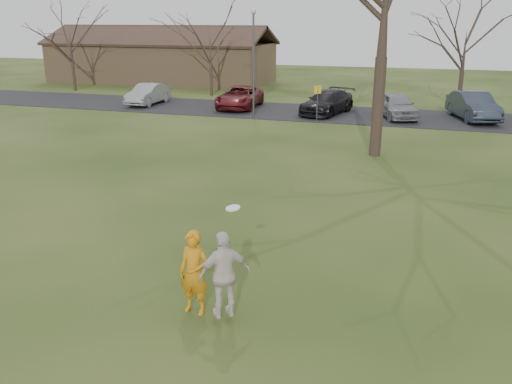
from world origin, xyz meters
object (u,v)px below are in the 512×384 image
lamp_post (253,50)px  car_3 (327,102)px  car_1 (148,94)px  car_2 (240,97)px  car_5 (473,106)px  car_4 (397,105)px  building (162,61)px  catching_play (225,274)px  player_defender (194,273)px

lamp_post → car_3: bearing=29.7°
car_1 → car_2: 6.57m
car_1 → lamp_post: size_ratio=0.68×
lamp_post → car_5: bearing=12.6°
car_4 → building: size_ratio=0.21×
car_2 → car_4: car_4 is taller
car_3 → lamp_post: lamp_post is taller
catching_play → building: size_ratio=0.11×
lamp_post → catching_play: bearing=-73.6°
catching_play → player_defender: bearing=167.3°
player_defender → lamp_post: lamp_post is taller
car_3 → building: size_ratio=0.24×
car_2 → car_3: size_ratio=1.02×
building → lamp_post: (14.00, -15.50, 2.04)m
building → car_2: bearing=-46.3°
car_1 → player_defender: bearing=-59.9°
car_1 → lamp_post: 9.35m
car_1 → catching_play: (14.97, -24.63, 0.29)m
car_4 → car_5: bearing=-10.6°
car_2 → lamp_post: bearing=-60.2°
player_defender → car_4: player_defender is taller
car_3 → building: bearing=158.0°
car_3 → car_4: 4.23m
building → car_5: bearing=-25.5°
player_defender → lamp_post: (-5.83, 22.07, 3.08)m
car_1 → car_2: car_2 is taller
car_3 → car_4: car_4 is taller
car_3 → catching_play: 24.67m
player_defender → car_2: size_ratio=0.35×
car_2 → car_4: (10.17, -0.69, 0.03)m
player_defender → car_4: 24.32m
car_2 → car_3: 5.97m
player_defender → car_5: 25.79m
car_1 → car_2: bearing=3.5°
catching_play → building: building is taller
car_5 → building: bearing=137.5°
car_3 → player_defender: bearing=-71.8°
player_defender → car_3: 24.45m
car_4 → catching_play: (-1.76, -24.36, 0.26)m
building → car_3: bearing=-36.1°
car_5 → building: (-26.60, 12.68, 1.09)m
car_2 → lamp_post: size_ratio=0.81×
car_2 → lamp_post: (1.87, -2.82, 3.23)m
player_defender → car_5: bearing=80.2°
car_1 → car_4: (16.73, -0.28, 0.03)m
car_1 → building: (-5.57, 13.09, 1.19)m
car_3 → car_4: (4.22, -0.19, 0.02)m
car_1 → car_3: size_ratio=0.86×
car_5 → lamp_post: 13.29m
car_4 → car_5: 4.36m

